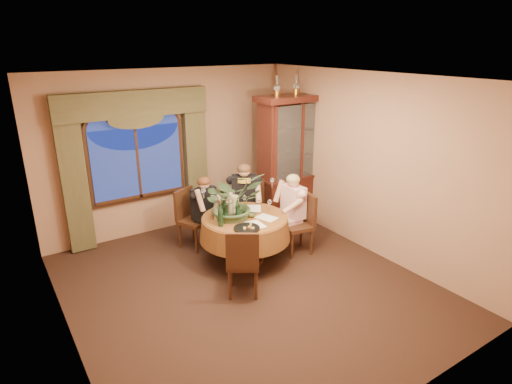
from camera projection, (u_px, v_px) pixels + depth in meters
floor at (247, 286)px, 5.93m from camera, size 5.00×5.00×0.00m
wall_back at (170, 151)px, 7.43m from camera, size 4.50×0.00×4.50m
wall_right at (369, 165)px, 6.63m from camera, size 0.00×5.00×5.00m
ceiling at (245, 78)px, 5.00m from camera, size 5.00×5.00×0.00m
window at (138, 163)px, 7.10m from camera, size 1.62×0.10×1.32m
arched_transom at (133, 116)px, 6.84m from camera, size 1.60×0.06×0.44m
drapery_left at (74, 181)px, 6.57m from camera, size 0.38×0.14×2.32m
drapery_right at (196, 161)px, 7.64m from camera, size 0.38×0.14×2.32m
swag_valance at (134, 104)px, 6.71m from camera, size 2.45×0.16×0.42m
dining_table at (245, 240)px, 6.46m from camera, size 1.51×1.51×0.75m
china_cabinet at (294, 160)px, 7.76m from camera, size 1.44×0.57×2.33m
oil_lamp_left at (277, 86)px, 7.10m from camera, size 0.11×0.11×0.34m
oil_lamp_center at (296, 85)px, 7.31m from camera, size 0.11×0.11×0.34m
oil_lamp_right at (314, 83)px, 7.52m from camera, size 0.11×0.11×0.34m
chair_right at (297, 224)px, 6.74m from camera, size 0.49×0.49×0.96m
chair_back_right at (251, 210)px, 7.33m from camera, size 0.59×0.59×0.96m
chair_back at (194, 220)px, 6.92m from camera, size 0.56×0.56×0.96m
chair_front_left at (243, 261)px, 5.62m from camera, size 0.58×0.58×0.96m
person_pink at (293, 211)px, 6.86m from camera, size 0.42×0.45×1.26m
person_back at (204, 213)px, 6.87m from camera, size 0.54×0.52×1.22m
person_scarf at (244, 201)px, 7.19m from camera, size 0.63×0.62×1.33m
stoneware_vase at (234, 206)px, 6.32m from camera, size 0.17×0.17×0.31m
centerpiece_plant at (232, 179)px, 6.17m from camera, size 0.88×0.98×0.76m
olive_bowl at (251, 215)px, 6.34m from camera, size 0.15×0.15×0.05m
cheese_platter at (247, 228)px, 5.92m from camera, size 0.37×0.37×0.02m
wine_bottle_0 at (220, 215)px, 5.96m from camera, size 0.07×0.07×0.33m
wine_bottle_1 at (224, 206)px, 6.29m from camera, size 0.07×0.07×0.33m
wine_bottle_2 at (225, 212)px, 6.08m from camera, size 0.07×0.07×0.33m
wine_bottle_3 at (230, 208)px, 6.21m from camera, size 0.07×0.07×0.33m
wine_bottle_4 at (216, 210)px, 6.15m from camera, size 0.07×0.07×0.33m
wine_bottle_5 at (238, 211)px, 6.12m from camera, size 0.07×0.07×0.33m
tasting_paper_0 at (266, 218)px, 6.29m from camera, size 0.29×0.35×0.00m
tasting_paper_1 at (254, 208)px, 6.64m from camera, size 0.34×0.37×0.00m
tasting_paper_2 at (256, 225)px, 6.06m from camera, size 0.24×0.32×0.00m
wine_glass_person_pink at (270, 205)px, 6.55m from camera, size 0.07×0.07×0.18m
wine_glass_person_back at (222, 204)px, 6.57m from camera, size 0.07×0.07×0.18m
wine_glass_person_scarf at (244, 200)px, 6.73m from camera, size 0.07×0.07×0.18m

